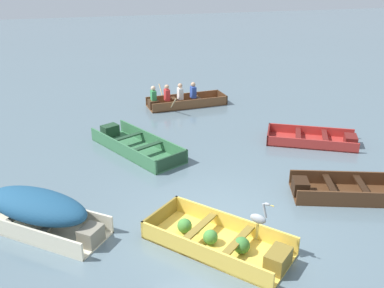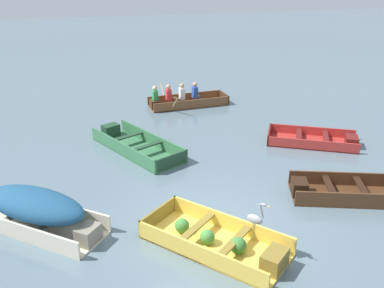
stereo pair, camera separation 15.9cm
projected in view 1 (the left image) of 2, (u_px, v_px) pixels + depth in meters
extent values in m
plane|color=slate|center=(216.00, 224.00, 9.31)|extent=(80.00, 80.00, 0.00)
cube|color=#E5BC47|center=(218.00, 245.00, 8.58)|extent=(2.87, 3.02, 0.04)
cube|color=#E5BC47|center=(232.00, 223.00, 8.98)|extent=(1.96, 2.22, 0.39)
cube|color=#E5BC47|center=(202.00, 254.00, 8.04)|extent=(1.96, 2.22, 0.39)
cube|color=olive|center=(161.00, 216.00, 9.23)|extent=(0.98, 0.87, 0.39)
cube|color=olive|center=(278.00, 259.00, 7.86)|extent=(0.67, 0.65, 0.35)
cube|color=olive|center=(238.00, 241.00, 8.25)|extent=(0.98, 0.89, 0.04)
cube|color=olive|center=(199.00, 227.00, 8.69)|extent=(0.98, 0.89, 0.04)
sphere|color=#387533|center=(242.00, 245.00, 8.27)|extent=(0.33, 0.33, 0.33)
sphere|color=#428438|center=(210.00, 237.00, 8.54)|extent=(0.30, 0.30, 0.30)
sphere|color=#428438|center=(185.00, 226.00, 8.91)|extent=(0.31, 0.31, 0.31)
cube|color=#AD2D28|center=(311.00, 142.00, 13.53)|extent=(2.98, 2.35, 0.04)
cube|color=#AD2D28|center=(310.00, 131.00, 14.00)|extent=(2.43, 1.31, 0.32)
cube|color=#AD2D28|center=(312.00, 145.00, 12.95)|extent=(2.43, 1.31, 0.32)
cube|color=maroon|center=(268.00, 134.00, 13.73)|extent=(0.61, 1.11, 0.32)
cube|color=maroon|center=(351.00, 140.00, 13.24)|extent=(0.57, 0.66, 0.29)
cube|color=maroon|center=(325.00, 136.00, 13.36)|extent=(0.66, 1.07, 0.04)
cube|color=maroon|center=(298.00, 134.00, 13.52)|extent=(0.66, 1.07, 0.04)
cube|color=#387047|center=(137.00, 150.00, 12.91)|extent=(2.53, 3.51, 0.04)
cube|color=#387047|center=(121.00, 149.00, 12.50)|extent=(1.55, 3.02, 0.41)
cube|color=#387047|center=(151.00, 140.00, 13.18)|extent=(1.55, 3.02, 0.41)
cube|color=#1E3D27|center=(172.00, 162.00, 11.71)|extent=(1.05, 0.56, 0.41)
cube|color=#1E3D27|center=(110.00, 131.00, 13.86)|extent=(0.62, 0.55, 0.37)
cube|color=#1E3D27|center=(127.00, 137.00, 13.15)|extent=(1.01, 0.61, 0.04)
cube|color=#1E3D27|center=(147.00, 146.00, 12.46)|extent=(1.01, 0.61, 0.04)
cube|color=beige|center=(40.00, 228.00, 9.13)|extent=(3.01, 2.74, 0.04)
cube|color=beige|center=(55.00, 209.00, 9.48)|extent=(2.37, 1.96, 0.40)
cube|color=beige|center=(21.00, 234.00, 8.63)|extent=(2.37, 1.96, 0.40)
cube|color=gray|center=(91.00, 235.00, 8.55)|extent=(0.58, 0.60, 0.36)
cube|color=gray|center=(56.00, 222.00, 8.85)|extent=(0.73, 0.84, 0.04)
cube|color=gray|center=(22.00, 212.00, 9.19)|extent=(0.73, 0.84, 0.04)
ellipsoid|color=navy|center=(37.00, 206.00, 8.91)|extent=(2.56, 2.35, 0.60)
cube|color=#4C2D19|center=(344.00, 195.00, 10.44)|extent=(2.76, 1.87, 0.04)
cube|color=#4C2D19|center=(352.00, 200.00, 9.88)|extent=(2.42, 0.86, 0.39)
cube|color=#4C2D19|center=(340.00, 178.00, 10.86)|extent=(2.42, 0.86, 0.39)
cube|color=black|center=(300.00, 186.00, 10.42)|extent=(0.50, 0.59, 0.35)
cube|color=black|center=(330.00, 184.00, 10.35)|extent=(0.48, 1.01, 0.04)
cube|color=black|center=(362.00, 185.00, 10.31)|extent=(0.48, 1.01, 0.04)
cube|color=brown|center=(187.00, 105.00, 17.03)|extent=(3.17, 1.25, 0.04)
cube|color=brown|center=(191.00, 104.00, 16.55)|extent=(3.09, 0.29, 0.36)
cube|color=brown|center=(183.00, 98.00, 17.38)|extent=(3.09, 0.29, 0.36)
cube|color=#3F2716|center=(222.00, 97.00, 17.44)|extent=(0.13, 1.01, 0.36)
cube|color=#3F2716|center=(153.00, 104.00, 16.53)|extent=(0.39, 0.48, 0.33)
cube|color=#3F2716|center=(176.00, 100.00, 16.78)|extent=(0.23, 0.92, 0.04)
cube|color=#3F2716|center=(198.00, 98.00, 17.08)|extent=(0.23, 0.92, 0.04)
cube|color=#2D4CA5|center=(193.00, 92.00, 16.92)|extent=(0.20, 0.29, 0.44)
sphere|color=tan|center=(193.00, 84.00, 16.80)|extent=(0.18, 0.18, 0.18)
cube|color=white|center=(180.00, 94.00, 16.75)|extent=(0.20, 0.29, 0.44)
sphere|color=tan|center=(180.00, 86.00, 16.62)|extent=(0.18, 0.18, 0.18)
cube|color=red|center=(167.00, 95.00, 16.58)|extent=(0.20, 0.29, 0.44)
sphere|color=tan|center=(167.00, 87.00, 16.45)|extent=(0.18, 0.18, 0.18)
cube|color=#338C4C|center=(153.00, 96.00, 16.41)|extent=(0.20, 0.29, 0.44)
sphere|color=beige|center=(153.00, 88.00, 16.28)|extent=(0.18, 0.18, 0.18)
cylinder|color=tan|center=(173.00, 103.00, 15.92)|extent=(0.09, 0.64, 0.55)
cylinder|color=tan|center=(161.00, 92.00, 17.32)|extent=(0.09, 0.64, 0.55)
cylinder|color=olive|center=(258.00, 230.00, 8.11)|extent=(0.02, 0.02, 0.35)
cylinder|color=olive|center=(257.00, 231.00, 8.07)|extent=(0.02, 0.02, 0.35)
ellipsoid|color=#93999E|center=(258.00, 219.00, 7.99)|extent=(0.31, 0.34, 0.18)
cylinder|color=#93999E|center=(265.00, 211.00, 7.84)|extent=(0.11, 0.12, 0.28)
ellipsoid|color=#93999E|center=(267.00, 204.00, 7.76)|extent=(0.12, 0.12, 0.06)
cone|color=gold|center=(271.00, 206.00, 7.72)|extent=(0.08, 0.09, 0.02)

